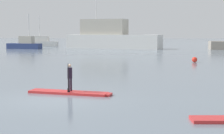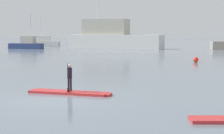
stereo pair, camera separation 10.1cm
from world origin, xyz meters
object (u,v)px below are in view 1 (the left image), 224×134
fishing_boat_white_large (111,37)px  trawler_grey_distant (40,42)px  motor_boat_small_navy (25,44)px  paddleboard_near (70,93)px  mooring_buoy_near (195,60)px  paddler_child_solo (70,76)px

fishing_boat_white_large → trawler_grey_distant: bearing=153.3°
fishing_boat_white_large → motor_boat_small_navy: (-12.81, -2.80, -1.01)m
paddleboard_near → fishing_boat_white_large: fishing_boat_white_large is taller
motor_boat_small_navy → mooring_buoy_near: (22.65, -20.03, -0.49)m
trawler_grey_distant → motor_boat_small_navy: bearing=-84.9°
motor_boat_small_navy → trawler_grey_distant: trawler_grey_distant is taller
fishing_boat_white_large → trawler_grey_distant: (-13.67, 6.89, -1.07)m
motor_boat_small_navy → mooring_buoy_near: motor_boat_small_navy is taller
paddleboard_near → trawler_grey_distant: trawler_grey_distant is taller
fishing_boat_white_large → paddler_child_solo: bearing=-85.9°
trawler_grey_distant → mooring_buoy_near: trawler_grey_distant is taller
motor_boat_small_navy → fishing_boat_white_large: bearing=12.4°
mooring_buoy_near → paddler_child_solo: bearing=-114.5°
trawler_grey_distant → paddler_child_solo: bearing=-70.0°
paddleboard_near → paddler_child_solo: bearing=-54.6°
paddleboard_near → fishing_boat_white_large: bearing=94.1°
paddler_child_solo → motor_boat_small_navy: bearing=113.7°
paddler_child_solo → fishing_boat_white_large: fishing_boat_white_large is taller
paddleboard_near → mooring_buoy_near: mooring_buoy_near is taller
fishing_boat_white_large → trawler_grey_distant: size_ratio=2.31×
paddler_child_solo → fishing_boat_white_large: 38.44m
fishing_boat_white_large → mooring_buoy_near: fishing_boat_white_large is taller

